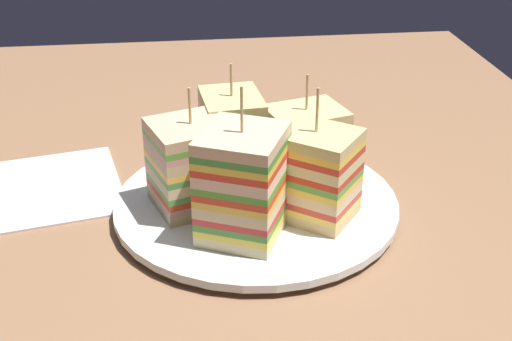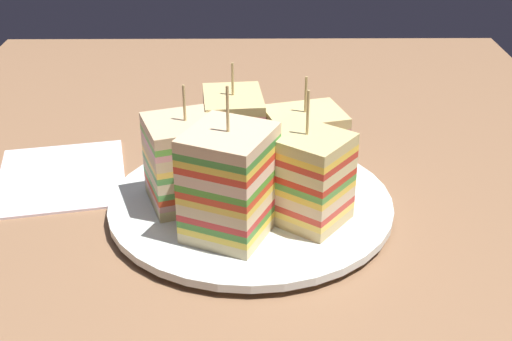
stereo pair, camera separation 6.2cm
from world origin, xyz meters
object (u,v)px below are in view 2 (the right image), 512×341
at_px(chip_pile, 263,176).
at_px(spoon, 284,117).
at_px(plate, 256,204).
at_px(sandwich_wedge_0, 193,162).
at_px(napkin, 67,175).
at_px(sandwich_wedge_1, 235,183).
at_px(sandwich_wedge_2, 311,177).
at_px(sandwich_wedge_3, 309,149).
at_px(sandwich_wedge_4, 239,135).

relative_size(chip_pile, spoon, 0.64).
relative_size(plate, sandwich_wedge_0, 2.33).
bearing_deg(plate, chip_pile, 160.42).
xyz_separation_m(chip_pile, napkin, (-0.05, -0.20, -0.02)).
relative_size(sandwich_wedge_1, spoon, 1.07).
bearing_deg(chip_pile, sandwich_wedge_1, -18.54).
relative_size(plate, spoon, 2.11).
height_order(sandwich_wedge_2, spoon, sandwich_wedge_2).
distance_m(sandwich_wedge_1, chip_pile, 0.08).
bearing_deg(chip_pile, plate, -19.58).
xyz_separation_m(sandwich_wedge_0, napkin, (-0.07, -0.14, -0.05)).
bearing_deg(plate, sandwich_wedge_1, -18.14).
distance_m(sandwich_wedge_2, chip_pile, 0.07).
bearing_deg(sandwich_wedge_0, sandwich_wedge_2, -35.29).
xyz_separation_m(sandwich_wedge_1, chip_pile, (-0.07, 0.02, -0.03)).
distance_m(sandwich_wedge_0, sandwich_wedge_3, 0.11).
xyz_separation_m(sandwich_wedge_3, spoon, (-0.18, -0.01, -0.05)).
distance_m(sandwich_wedge_1, spoon, 0.28).
bearing_deg(sandwich_wedge_1, sandwich_wedge_4, 23.81).
height_order(plate, chip_pile, chip_pile).
bearing_deg(sandwich_wedge_2, sandwich_wedge_4, -16.52).
bearing_deg(sandwich_wedge_3, sandwich_wedge_4, -37.77).
bearing_deg(sandwich_wedge_2, sandwich_wedge_0, 21.11).
height_order(chip_pile, spoon, chip_pile).
bearing_deg(sandwich_wedge_3, plate, 13.24).
relative_size(sandwich_wedge_0, chip_pile, 1.41).
height_order(plate, sandwich_wedge_2, sandwich_wedge_2).
xyz_separation_m(sandwich_wedge_3, chip_pile, (0.01, -0.04, -0.02)).
distance_m(plate, napkin, 0.20).
height_order(plate, sandwich_wedge_4, sandwich_wedge_4).
bearing_deg(sandwich_wedge_3, napkin, -25.33).
height_order(plate, napkin, plate).
bearing_deg(spoon, sandwich_wedge_0, 118.94).
height_order(sandwich_wedge_0, napkin, sandwich_wedge_0).
distance_m(plate, sandwich_wedge_0, 0.07).
height_order(sandwich_wedge_0, sandwich_wedge_4, same).
relative_size(sandwich_wedge_4, spoon, 0.91).
height_order(sandwich_wedge_0, sandwich_wedge_3, sandwich_wedge_0).
xyz_separation_m(sandwich_wedge_0, sandwich_wedge_2, (0.03, 0.10, 0.00)).
bearing_deg(sandwich_wedge_1, sandwich_wedge_2, -46.77).
bearing_deg(sandwich_wedge_4, sandwich_wedge_2, 30.72).
bearing_deg(sandwich_wedge_4, napkin, -100.30).
bearing_deg(napkin, sandwich_wedge_2, 67.13).
distance_m(plate, sandwich_wedge_3, 0.07).
height_order(sandwich_wedge_2, sandwich_wedge_4, sandwich_wedge_2).
height_order(sandwich_wedge_1, sandwich_wedge_2, sandwich_wedge_1).
bearing_deg(spoon, napkin, 84.38).
bearing_deg(sandwich_wedge_3, sandwich_wedge_2, 71.65).
bearing_deg(spoon, sandwich_wedge_1, 130.85).
height_order(sandwich_wedge_2, chip_pile, sandwich_wedge_2).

